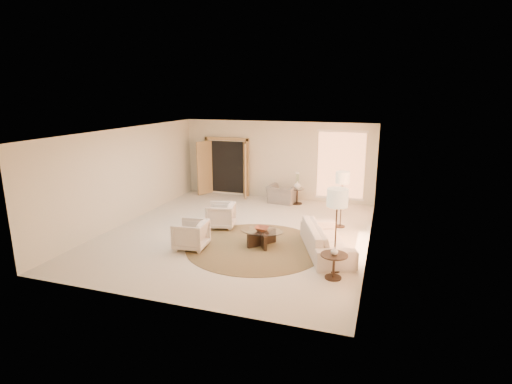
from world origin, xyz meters
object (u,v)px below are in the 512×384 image
(bowl, at_px, (262,229))
(armchair_right, at_px, (191,233))
(coffee_table, at_px, (262,236))
(side_table, at_px, (297,195))
(floor_lamp_far, at_px, (337,201))
(armchair_left, at_px, (221,214))
(floor_lamp_near, at_px, (343,180))
(end_vase, at_px, (334,251))
(side_vase, at_px, (297,185))
(accent_chair, at_px, (282,191))
(sofa, at_px, (326,239))
(end_table, at_px, (334,262))

(bowl, bearing_deg, armchair_right, -155.76)
(coffee_table, relative_size, side_table, 2.17)
(coffee_table, bearing_deg, floor_lamp_far, -24.92)
(armchair_left, bearing_deg, floor_lamp_near, 96.37)
(side_table, relative_size, end_vase, 3.38)
(floor_lamp_far, bearing_deg, side_vase, 111.22)
(armchair_right, xyz_separation_m, accent_chair, (1.08, 4.84, 0.03))
(end_vase, bearing_deg, accent_chair, 114.97)
(accent_chair, xyz_separation_m, floor_lamp_far, (2.48, -5.01, 1.15))
(side_table, bearing_deg, sofa, -68.13)
(end_table, bearing_deg, accent_chair, 114.97)
(sofa, bearing_deg, armchair_left, 52.98)
(armchair_left, xyz_separation_m, bowl, (1.55, -0.98, 0.06))
(accent_chair, distance_m, end_table, 5.96)
(end_table, relative_size, end_vase, 3.44)
(accent_chair, height_order, end_table, accent_chair)
(end_table, height_order, end_vase, end_vase)
(floor_lamp_near, relative_size, side_vase, 6.31)
(armchair_right, bearing_deg, side_table, 155.99)
(floor_lamp_far, bearing_deg, sofa, 108.47)
(end_table, relative_size, floor_lamp_far, 0.31)
(floor_lamp_near, xyz_separation_m, bowl, (-1.72, -2.10, -0.93))
(side_table, relative_size, floor_lamp_near, 0.34)
(end_vase, relative_size, side_vase, 0.64)
(side_table, distance_m, floor_lamp_far, 5.52)
(armchair_left, bearing_deg, armchair_right, -15.00)
(accent_chair, relative_size, side_vase, 3.68)
(armchair_left, bearing_deg, side_table, 141.27)
(armchair_left, relative_size, accent_chair, 0.82)
(armchair_right, relative_size, coffee_table, 0.64)
(coffee_table, bearing_deg, side_vase, 90.07)
(floor_lamp_far, bearing_deg, armchair_left, 151.64)
(side_vase, bearing_deg, floor_lamp_near, -49.33)
(armchair_left, xyz_separation_m, accent_chair, (1.01, 3.13, 0.03))
(floor_lamp_far, distance_m, end_vase, 1.03)
(coffee_table, distance_m, side_vase, 4.13)
(armchair_right, height_order, end_vase, armchair_right)
(sofa, relative_size, end_table, 4.10)
(accent_chair, xyz_separation_m, floor_lamp_near, (2.26, -2.01, 0.97))
(armchair_right, bearing_deg, end_table, 75.57)
(floor_lamp_far, bearing_deg, side_table, 111.22)
(floor_lamp_near, bearing_deg, sofa, -92.96)
(coffee_table, bearing_deg, side_table, 90.07)
(armchair_left, relative_size, bowl, 2.15)
(sofa, height_order, end_table, sofa)
(armchair_left, xyz_separation_m, armchair_right, (-0.07, -1.71, -0.00))
(end_table, xyz_separation_m, floor_lamp_near, (-0.25, 3.39, 1.02))
(armchair_right, distance_m, bowl, 1.78)
(end_table, bearing_deg, floor_lamp_near, 94.28)
(accent_chair, xyz_separation_m, side_table, (0.53, 0.00, -0.08))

